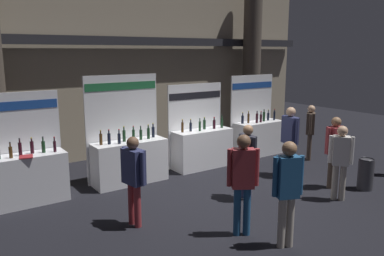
{
  "coord_description": "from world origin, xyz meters",
  "views": [
    {
      "loc": [
        -5.32,
        -6.18,
        3.07
      ],
      "look_at": [
        -0.56,
        0.71,
        1.41
      ],
      "focal_mm": 36.31,
      "sensor_mm": 36.0,
      "label": 1
    }
  ],
  "objects_px": {
    "trash_bin": "(366,174)",
    "visitor_2": "(310,128)",
    "visitor_8": "(290,135)",
    "visitor_3": "(243,177)",
    "visitor_0": "(341,157)",
    "exhibitor_booth_0": "(28,174)",
    "visitor_6": "(288,186)",
    "visitor_9": "(335,146)",
    "exhibitor_booth_1": "(129,157)",
    "exhibitor_booth_2": "(201,145)",
    "visitor_5": "(247,156)",
    "exhibitor_booth_3": "(257,135)",
    "visitor_4": "(134,173)"
  },
  "relations": [
    {
      "from": "exhibitor_booth_0",
      "to": "exhibitor_booth_2",
      "type": "distance_m",
      "value": 4.4
    },
    {
      "from": "trash_bin",
      "to": "exhibitor_booth_2",
      "type": "bearing_deg",
      "value": 119.95
    },
    {
      "from": "exhibitor_booth_1",
      "to": "visitor_2",
      "type": "bearing_deg",
      "value": -12.62
    },
    {
      "from": "visitor_2",
      "to": "visitor_8",
      "type": "bearing_deg",
      "value": -14.75
    },
    {
      "from": "exhibitor_booth_2",
      "to": "exhibitor_booth_3",
      "type": "xyz_separation_m",
      "value": [
        2.16,
        0.1,
        0.01
      ]
    },
    {
      "from": "exhibitor_booth_1",
      "to": "visitor_2",
      "type": "height_order",
      "value": "exhibitor_booth_1"
    },
    {
      "from": "exhibitor_booth_3",
      "to": "visitor_0",
      "type": "distance_m",
      "value": 3.86
    },
    {
      "from": "visitor_2",
      "to": "visitor_3",
      "type": "bearing_deg",
      "value": -10.28
    },
    {
      "from": "visitor_8",
      "to": "visitor_3",
      "type": "bearing_deg",
      "value": -50.46
    },
    {
      "from": "exhibitor_booth_0",
      "to": "visitor_0",
      "type": "height_order",
      "value": "exhibitor_booth_0"
    },
    {
      "from": "exhibitor_booth_3",
      "to": "trash_bin",
      "type": "height_order",
      "value": "exhibitor_booth_3"
    },
    {
      "from": "exhibitor_booth_2",
      "to": "trash_bin",
      "type": "bearing_deg",
      "value": -60.05
    },
    {
      "from": "exhibitor_booth_3",
      "to": "visitor_0",
      "type": "bearing_deg",
      "value": -108.09
    },
    {
      "from": "visitor_3",
      "to": "visitor_6",
      "type": "height_order",
      "value": "visitor_3"
    },
    {
      "from": "exhibitor_booth_1",
      "to": "exhibitor_booth_0",
      "type": "bearing_deg",
      "value": 179.68
    },
    {
      "from": "exhibitor_booth_3",
      "to": "visitor_0",
      "type": "xyz_separation_m",
      "value": [
        -1.19,
        -3.65,
        0.32
      ]
    },
    {
      "from": "visitor_5",
      "to": "visitor_9",
      "type": "relative_size",
      "value": 0.97
    },
    {
      "from": "visitor_2",
      "to": "visitor_9",
      "type": "xyz_separation_m",
      "value": [
        -1.47,
        -1.84,
        0.04
      ]
    },
    {
      "from": "exhibitor_booth_3",
      "to": "visitor_5",
      "type": "distance_m",
      "value": 3.72
    },
    {
      "from": "trash_bin",
      "to": "visitor_2",
      "type": "distance_m",
      "value": 2.58
    },
    {
      "from": "visitor_4",
      "to": "visitor_6",
      "type": "bearing_deg",
      "value": 28.83
    },
    {
      "from": "exhibitor_booth_2",
      "to": "exhibitor_booth_3",
      "type": "relative_size",
      "value": 0.94
    },
    {
      "from": "visitor_3",
      "to": "visitor_4",
      "type": "height_order",
      "value": "visitor_3"
    },
    {
      "from": "exhibitor_booth_2",
      "to": "trash_bin",
      "type": "xyz_separation_m",
      "value": [
        2.02,
        -3.51,
        -0.24
      ]
    },
    {
      "from": "visitor_3",
      "to": "visitor_6",
      "type": "bearing_deg",
      "value": 143.73
    },
    {
      "from": "exhibitor_booth_0",
      "to": "visitor_6",
      "type": "distance_m",
      "value": 5.2
    },
    {
      "from": "visitor_8",
      "to": "visitor_9",
      "type": "relative_size",
      "value": 1.06
    },
    {
      "from": "visitor_3",
      "to": "visitor_5",
      "type": "relative_size",
      "value": 1.1
    },
    {
      "from": "exhibitor_booth_3",
      "to": "visitor_6",
      "type": "relative_size",
      "value": 1.37
    },
    {
      "from": "exhibitor_booth_1",
      "to": "exhibitor_booth_2",
      "type": "xyz_separation_m",
      "value": [
        2.15,
        0.04,
        -0.03
      ]
    },
    {
      "from": "trash_bin",
      "to": "visitor_6",
      "type": "distance_m",
      "value": 3.65
    },
    {
      "from": "visitor_4",
      "to": "visitor_9",
      "type": "height_order",
      "value": "visitor_9"
    },
    {
      "from": "visitor_0",
      "to": "visitor_8",
      "type": "xyz_separation_m",
      "value": [
        0.37,
        1.7,
        0.12
      ]
    },
    {
      "from": "exhibitor_booth_0",
      "to": "visitor_4",
      "type": "distance_m",
      "value": 2.59
    },
    {
      "from": "exhibitor_booth_3",
      "to": "visitor_8",
      "type": "relative_size",
      "value": 1.37
    },
    {
      "from": "visitor_2",
      "to": "visitor_9",
      "type": "relative_size",
      "value": 0.96
    },
    {
      "from": "trash_bin",
      "to": "visitor_5",
      "type": "height_order",
      "value": "visitor_5"
    },
    {
      "from": "visitor_0",
      "to": "visitor_3",
      "type": "distance_m",
      "value": 2.73
    },
    {
      "from": "trash_bin",
      "to": "visitor_2",
      "type": "relative_size",
      "value": 0.45
    },
    {
      "from": "exhibitor_booth_3",
      "to": "visitor_5",
      "type": "relative_size",
      "value": 1.49
    },
    {
      "from": "exhibitor_booth_1",
      "to": "exhibitor_booth_3",
      "type": "height_order",
      "value": "exhibitor_booth_1"
    },
    {
      "from": "visitor_2",
      "to": "visitor_4",
      "type": "relative_size",
      "value": 0.97
    },
    {
      "from": "exhibitor_booth_3",
      "to": "visitor_5",
      "type": "bearing_deg",
      "value": -137.44
    },
    {
      "from": "visitor_3",
      "to": "visitor_4",
      "type": "bearing_deg",
      "value": -14.44
    },
    {
      "from": "trash_bin",
      "to": "visitor_0",
      "type": "distance_m",
      "value": 1.2
    },
    {
      "from": "exhibitor_booth_0",
      "to": "visitor_0",
      "type": "xyz_separation_m",
      "value": [
        5.36,
        -3.53,
        0.32
      ]
    },
    {
      "from": "exhibitor_booth_1",
      "to": "visitor_9",
      "type": "bearing_deg",
      "value": -39.29
    },
    {
      "from": "visitor_9",
      "to": "visitor_0",
      "type": "bearing_deg",
      "value": 48.39
    },
    {
      "from": "exhibitor_booth_3",
      "to": "exhibitor_booth_0",
      "type": "bearing_deg",
      "value": -178.95
    },
    {
      "from": "trash_bin",
      "to": "exhibitor_booth_1",
      "type": "bearing_deg",
      "value": 140.17
    }
  ]
}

